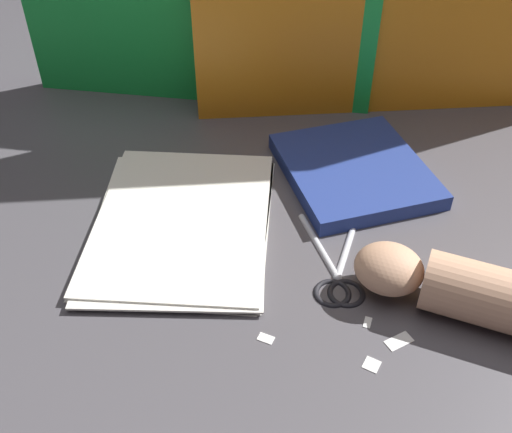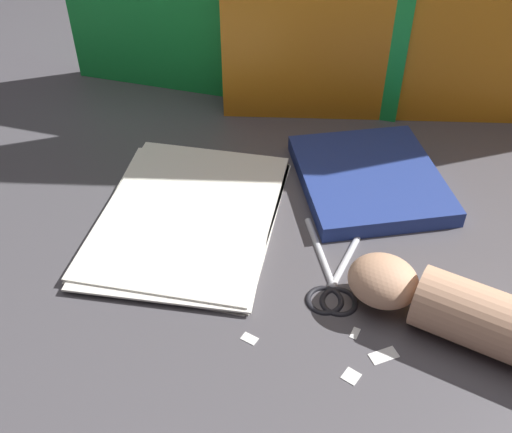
{
  "view_description": "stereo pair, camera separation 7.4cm",
  "coord_description": "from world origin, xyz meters",
  "px_view_note": "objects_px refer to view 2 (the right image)",
  "views": [
    {
      "loc": [
        0.05,
        -0.55,
        0.55
      ],
      "look_at": [
        -0.01,
        0.02,
        0.06
      ],
      "focal_mm": 42.0,
      "sensor_mm": 36.0,
      "label": 1
    },
    {
      "loc": [
        0.12,
        -0.54,
        0.55
      ],
      "look_at": [
        -0.01,
        0.02,
        0.06
      ],
      "focal_mm": 42.0,
      "sensor_mm": 36.0,
      "label": 2
    }
  ],
  "objects_px": {
    "scissors": "(333,279)",
    "hand_forearm": "(486,320)",
    "book_closed": "(369,178)",
    "paper_stack": "(188,216)"
  },
  "relations": [
    {
      "from": "scissors",
      "to": "book_closed",
      "type": "bearing_deg",
      "value": 82.85
    },
    {
      "from": "book_closed",
      "to": "scissors",
      "type": "height_order",
      "value": "book_closed"
    },
    {
      "from": "paper_stack",
      "to": "scissors",
      "type": "xyz_separation_m",
      "value": [
        0.21,
        -0.07,
        -0.0
      ]
    },
    {
      "from": "book_closed",
      "to": "paper_stack",
      "type": "bearing_deg",
      "value": -150.12
    },
    {
      "from": "scissors",
      "to": "hand_forearm",
      "type": "bearing_deg",
      "value": -17.39
    },
    {
      "from": "scissors",
      "to": "hand_forearm",
      "type": "distance_m",
      "value": 0.18
    },
    {
      "from": "book_closed",
      "to": "hand_forearm",
      "type": "height_order",
      "value": "hand_forearm"
    },
    {
      "from": "book_closed",
      "to": "scissors",
      "type": "distance_m",
      "value": 0.21
    },
    {
      "from": "scissors",
      "to": "hand_forearm",
      "type": "relative_size",
      "value": 0.57
    },
    {
      "from": "book_closed",
      "to": "scissors",
      "type": "xyz_separation_m",
      "value": [
        -0.03,
        -0.21,
        -0.01
      ]
    }
  ]
}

